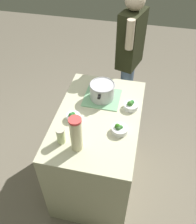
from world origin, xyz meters
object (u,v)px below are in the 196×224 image
Objects in this scene: broccoli_bowl_front at (119,129)px; person_cook at (129,60)px; mason_jar at (61,135)px; cooking_pot at (102,91)px; broccoli_bowl_center at (131,105)px; lemonade_pitcher at (76,134)px; broccoli_bowl_back at (73,116)px.

person_cook reaches higher than broccoli_bowl_front.
person_cook is (1.30, -0.37, -0.07)m from mason_jar.
broccoli_bowl_front is 1.11m from person_cook.
broccoli_bowl_front is (-0.38, -0.22, -0.06)m from cooking_pot.
cooking_pot is at bearing 74.56° from broccoli_bowl_center.
lemonade_pitcher is at bearing 170.20° from person_cook.
broccoli_bowl_back is at bearing 161.42° from person_cook.
cooking_pot is at bearing -19.52° from mason_jar.
person_cook reaches higher than broccoli_bowl_back.
lemonade_pitcher is at bearing -157.45° from broccoli_bowl_back.
lemonade_pitcher is 0.34m from broccoli_bowl_back.
broccoli_bowl_front is (0.23, -0.29, -0.13)m from lemonade_pitcher.
broccoli_bowl_center reaches higher than broccoli_bowl_back.
broccoli_bowl_center is 0.53m from broccoli_bowl_back.
broccoli_bowl_back is (-0.32, 0.19, -0.06)m from cooking_pot.
cooking_pot is 0.38m from broccoli_bowl_back.
mason_jar is 1.05× the size of broccoli_bowl_center.
broccoli_bowl_front is 0.08× the size of person_cook.
cooking_pot is 2.33× the size of broccoli_bowl_center.
cooking_pot is 2.24× the size of broccoli_bowl_front.
lemonade_pitcher is 2.41× the size of broccoli_bowl_center.
cooking_pot is 0.75m from person_cook.
person_cook reaches higher than mason_jar.
broccoli_bowl_front is 0.42m from broccoli_bowl_back.
cooking_pot reaches higher than broccoli_bowl_center.
lemonade_pitcher is 2.31× the size of broccoli_bowl_front.
person_cook is at bearing 8.22° from broccoli_bowl_center.
lemonade_pitcher is 2.59× the size of broccoli_bowl_back.
cooking_pot is at bearing 167.26° from person_cook.
cooking_pot reaches higher than broccoli_bowl_back.
broccoli_bowl_center is at bearing -43.97° from mason_jar.
lemonade_pitcher is 0.18× the size of person_cook.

